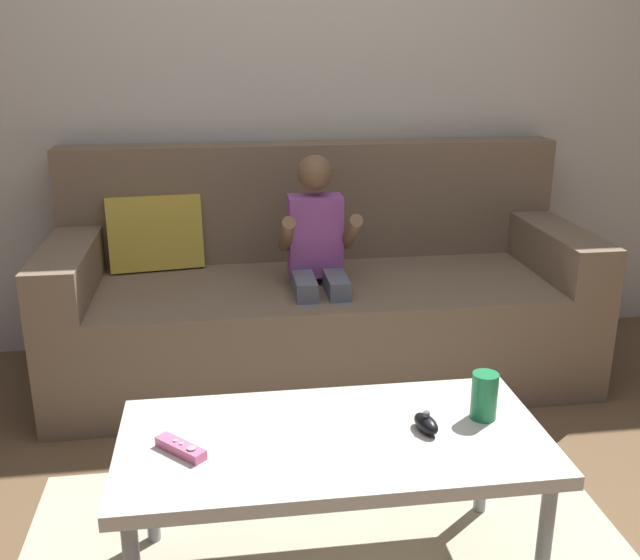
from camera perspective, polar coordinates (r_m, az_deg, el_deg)
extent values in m
cube|color=beige|center=(3.16, -2.18, 17.16)|extent=(5.20, 0.05, 2.50)
cube|color=#75604C|center=(2.94, 0.15, -3.73)|extent=(2.09, 0.80, 0.42)
cube|color=#75604C|center=(3.11, -0.68, 6.29)|extent=(2.09, 0.16, 0.49)
cube|color=#75604C|center=(2.87, -19.07, 1.06)|extent=(0.18, 0.80, 0.18)
cube|color=#75604C|center=(3.12, 17.82, 2.53)|extent=(0.18, 0.80, 0.18)
cube|color=gold|center=(3.04, -12.88, 3.71)|extent=(0.39, 0.20, 0.31)
cylinder|color=slate|center=(2.66, -0.93, -6.20)|extent=(0.07, 0.07, 0.42)
cylinder|color=slate|center=(2.68, 1.62, -6.05)|extent=(0.07, 0.07, 0.42)
cube|color=slate|center=(2.69, -1.29, -0.39)|extent=(0.08, 0.25, 0.08)
cube|color=slate|center=(2.71, 1.23, -0.28)|extent=(0.08, 0.25, 0.08)
cube|color=#994C9E|center=(2.77, -0.39, 3.53)|extent=(0.20, 0.12, 0.31)
cylinder|color=brown|center=(2.64, -2.65, 3.61)|extent=(0.05, 0.22, 0.18)
cylinder|color=brown|center=(2.67, 2.47, 3.79)|extent=(0.05, 0.22, 0.18)
sphere|color=brown|center=(2.72, -0.40, 8.46)|extent=(0.13, 0.13, 0.13)
cube|color=beige|center=(1.80, 1.07, -12.62)|extent=(1.04, 0.50, 0.04)
cylinder|color=gray|center=(1.88, 17.23, -19.55)|extent=(0.04, 0.04, 0.37)
cylinder|color=gray|center=(2.07, -13.28, -15.24)|extent=(0.04, 0.04, 0.37)
cylinder|color=gray|center=(2.18, 12.77, -13.34)|extent=(0.04, 0.04, 0.37)
cube|color=pink|center=(1.75, -10.93, -12.90)|extent=(0.12, 0.13, 0.02)
cylinder|color=#99999E|center=(1.72, -10.09, -12.95)|extent=(0.02, 0.02, 0.00)
cylinder|color=silver|center=(1.74, -10.88, -12.56)|extent=(0.01, 0.01, 0.00)
cylinder|color=silver|center=(1.75, -11.35, -12.32)|extent=(0.01, 0.01, 0.00)
ellipsoid|color=black|center=(1.82, 8.36, -11.14)|extent=(0.06, 0.10, 0.04)
cylinder|color=#4C4C51|center=(1.81, 8.40, -10.43)|extent=(0.02, 0.02, 0.01)
cylinder|color=#1E7F47|center=(1.88, 12.83, -8.90)|extent=(0.07, 0.07, 0.12)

